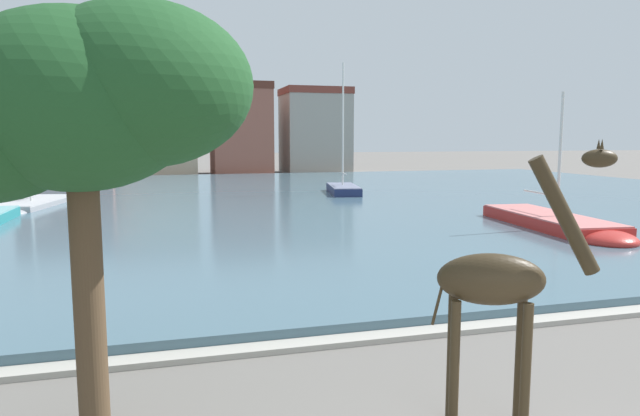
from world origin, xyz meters
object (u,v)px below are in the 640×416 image
at_px(sailboat_navy, 342,190).
at_px(shade_tree, 67,103).
at_px(giraffe_statue, 500,285).
at_px(sailboat_red, 559,227).
at_px(sailboat_grey, 30,206).

height_order(sailboat_navy, shade_tree, sailboat_navy).
xyz_separation_m(giraffe_statue, sailboat_red, (11.35, 12.94, -1.65)).
height_order(giraffe_statue, sailboat_navy, sailboat_navy).
distance_m(sailboat_navy, sailboat_red, 17.87).
height_order(giraffe_statue, shade_tree, shade_tree).
height_order(sailboat_red, shade_tree, sailboat_red).
bearing_deg(giraffe_statue, sailboat_red, 48.74).
bearing_deg(sailboat_grey, shade_tree, -76.87).
xyz_separation_m(giraffe_statue, sailboat_grey, (-11.59, 27.24, -1.75)).
distance_m(giraffe_statue, sailboat_grey, 29.66).
bearing_deg(sailboat_navy, sailboat_grey, -170.66).
height_order(sailboat_grey, sailboat_navy, sailboat_navy).
distance_m(sailboat_grey, shade_tree, 26.79).
distance_m(giraffe_statue, sailboat_red, 17.29).
distance_m(sailboat_grey, sailboat_navy, 19.33).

